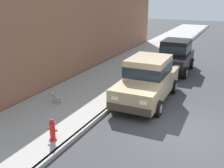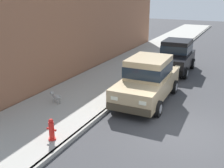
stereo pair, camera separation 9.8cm
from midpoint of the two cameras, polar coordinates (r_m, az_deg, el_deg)
name	(u,v)px [view 1 (the left image)]	position (r m, az deg, el deg)	size (l,w,h in m)	color
ground_plane	(185,133)	(9.64, 15.01, -10.09)	(80.00, 80.00, 0.00)	#38383A
curb	(102,114)	(10.54, -2.31, -6.37)	(0.16, 64.00, 0.14)	gray
sidewalk	(64,106)	(11.43, -10.33, -4.60)	(3.60, 64.00, 0.14)	#99968E
car_tan_sedan	(148,79)	(11.83, 7.34, 1.11)	(2.11, 4.64, 1.92)	tan
car_black_hatchback	(175,55)	(16.61, 13.05, 5.94)	(2.01, 3.83, 1.88)	black
dog_grey	(56,96)	(11.52, -12.13, -2.60)	(0.75, 0.28, 0.49)	#999691
fire_hydrant	(52,130)	(8.73, -12.84, -9.56)	(0.34, 0.24, 0.72)	red
building_facade	(92,33)	(16.87, -4.50, 10.76)	(0.50, 20.00, 4.38)	#8C5B42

